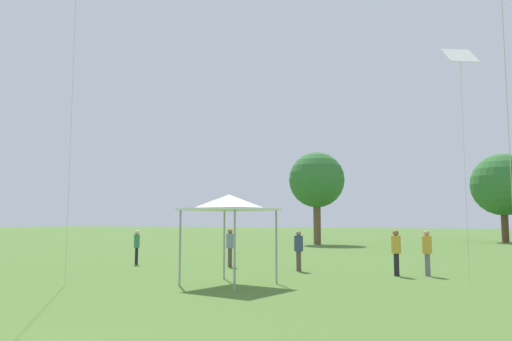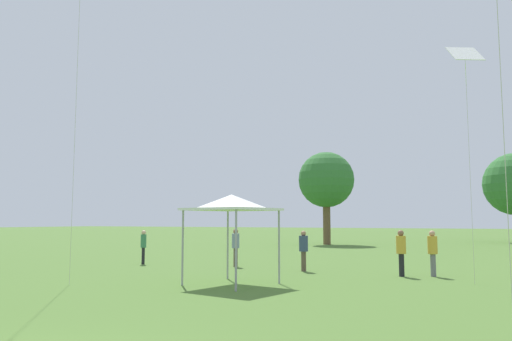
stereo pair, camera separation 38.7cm
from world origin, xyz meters
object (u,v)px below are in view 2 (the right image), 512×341
Objects in this scene: person_standing_3 at (304,247)px; kite_0 at (465,58)px; canopy_tent at (232,203)px; person_standing_4 at (236,244)px; person_standing_5 at (143,243)px; person_standing_1 at (401,249)px; person_standing_2 at (433,249)px; distant_tree_0 at (326,180)px.

kite_0 is at bearing 46.22° from person_standing_3.
canopy_tent is 0.36× the size of kite_0.
person_standing_3 is 0.97× the size of person_standing_4.
canopy_tent is (3.18, -5.94, 1.74)m from person_standing_4.
canopy_tent is (8.06, -5.01, 1.77)m from person_standing_5.
kite_0 reaches higher than person_standing_1.
person_standing_2 is 5.37m from person_standing_3.
person_standing_1 is at bearing 56.05° from person_standing_3.
person_standing_4 is at bearing -89.54° from person_standing_1.
person_standing_2 reaches higher than person_standing_3.
person_standing_4 is at bearing -175.82° from kite_0.
person_standing_2 is 13.99m from person_standing_5.
person_standing_5 is 0.55× the size of canopy_tent.
person_standing_2 is at bearing 44.40° from canopy_tent.
person_standing_1 is 7.31m from canopy_tent.
person_standing_1 reaches higher than person_standing_5.
distant_tree_0 is at bearing 102.75° from canopy_tent.
canopy_tent is (-4.79, -5.25, 1.73)m from person_standing_1.
person_standing_5 is (-4.88, -0.93, -0.03)m from person_standing_4.
person_standing_1 is 0.21× the size of kite_0.
person_standing_5 is 25.20m from distant_tree_0.
person_standing_4 is (-7.97, 0.69, -0.01)m from person_standing_1.
person_standing_2 is 9.09m from person_standing_4.
person_standing_3 is 10.04m from kite_0.
person_standing_1 is 0.21× the size of distant_tree_0.
person_standing_3 is 0.20× the size of kite_0.
person_standing_4 is 24.50m from distant_tree_0.
distant_tree_0 is at bearing 164.87° from person_standing_3.
person_standing_4 reaches higher than person_standing_5.
kite_0 is (15.58, -1.08, 7.06)m from person_standing_5.
canopy_tent reaches higher than person_standing_2.
person_standing_5 is at bearing -169.13° from kite_0.
person_standing_1 is 27.45m from distant_tree_0.
person_standing_4 reaches higher than person_standing_3.
person_standing_1 reaches higher than person_standing_4.
person_standing_3 is at bearing -74.11° from person_standing_2.
person_standing_1 reaches higher than person_standing_2.
kite_0 is at bearing -133.08° from person_standing_5.
canopy_tent reaches higher than person_standing_1.
distant_tree_0 reaches higher than person_standing_5.
person_standing_3 is at bearing 84.17° from canopy_tent.
distant_tree_0 is (-12.63, 23.89, 4.95)m from person_standing_2.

